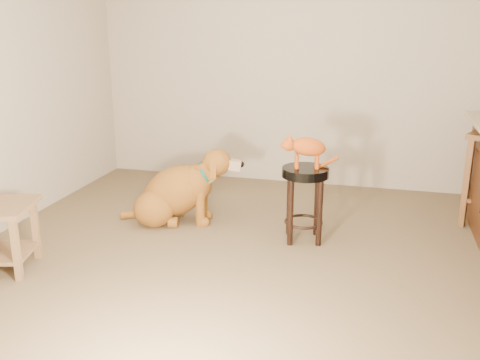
# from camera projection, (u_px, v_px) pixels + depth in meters

# --- Properties ---
(floor) EXTENTS (4.50, 4.00, 0.01)m
(floor) POSITION_uv_depth(u_px,v_px,m) (261.00, 255.00, 4.13)
(floor) COLOR brown
(floor) RESTS_ON ground
(room_shell) EXTENTS (4.54, 4.04, 2.62)m
(room_shell) POSITION_uv_depth(u_px,v_px,m) (263.00, 30.00, 3.65)
(room_shell) COLOR #B2A58F
(room_shell) RESTS_ON ground
(padded_stool) EXTENTS (0.38, 0.38, 0.62)m
(padded_stool) POSITION_uv_depth(u_px,v_px,m) (305.00, 189.00, 4.30)
(padded_stool) COLOR black
(padded_stool) RESTS_ON ground
(golden_retriever) EXTENTS (1.13, 0.61, 0.72)m
(golden_retriever) POSITION_uv_depth(u_px,v_px,m) (177.00, 193.00, 4.75)
(golden_retriever) COLOR brown
(golden_retriever) RESTS_ON ground
(tabby_kitten) EXTENTS (0.45, 0.25, 0.30)m
(tabby_kitten) POSITION_uv_depth(u_px,v_px,m) (305.00, 148.00, 4.20)
(tabby_kitten) COLOR #9F400F
(tabby_kitten) RESTS_ON padded_stool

